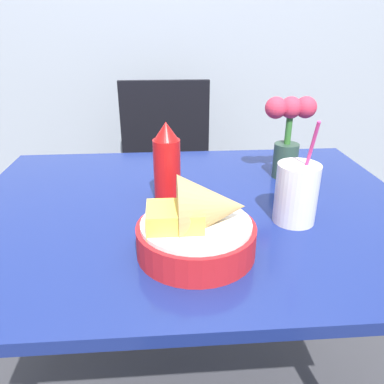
% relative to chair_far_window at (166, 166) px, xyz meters
% --- Properties ---
extents(dining_table, '(1.06, 0.81, 0.72)m').
position_rel_chair_far_window_xyz_m(dining_table, '(0.06, -0.80, 0.09)').
color(dining_table, navy).
rests_on(dining_table, ground_plane).
extents(chair_far_window, '(0.40, 0.40, 0.89)m').
position_rel_chair_far_window_xyz_m(chair_far_window, '(0.00, 0.00, 0.00)').
color(chair_far_window, black).
rests_on(chair_far_window, ground_plane).
extents(food_basket, '(0.22, 0.22, 0.15)m').
position_rel_chair_far_window_xyz_m(food_basket, '(0.06, -1.00, 0.25)').
color(food_basket, red).
rests_on(food_basket, dining_table).
extents(ketchup_bottle, '(0.06, 0.06, 0.19)m').
position_rel_chair_far_window_xyz_m(ketchup_bottle, '(0.00, -0.78, 0.29)').
color(ketchup_bottle, red).
rests_on(ketchup_bottle, dining_table).
extents(drink_cup, '(0.09, 0.09, 0.23)m').
position_rel_chair_far_window_xyz_m(drink_cup, '(0.27, -0.89, 0.26)').
color(drink_cup, silver).
rests_on(drink_cup, dining_table).
extents(flower_vase, '(0.14, 0.07, 0.22)m').
position_rel_chair_far_window_xyz_m(flower_vase, '(0.33, -0.64, 0.32)').
color(flower_vase, '#2D4738').
rests_on(flower_vase, dining_table).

